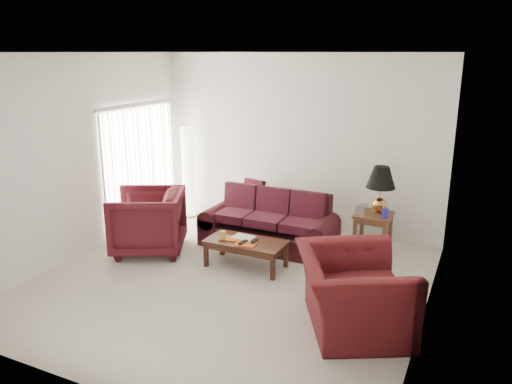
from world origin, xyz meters
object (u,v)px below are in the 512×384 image
armchair_right (352,292)px  sofa (268,221)px  coffee_table (246,254)px  floor_lamp (188,172)px  armchair_left (148,222)px  end_table (373,232)px

armchair_right → sofa: bearing=17.3°
armchair_right → coffee_table: size_ratio=1.16×
floor_lamp → armchair_left: size_ratio=1.59×
sofa → floor_lamp: size_ratio=1.24×
sofa → armchair_left: (-1.60, -0.97, 0.05)m
end_table → coffee_table: end_table is taller
end_table → armchair_left: size_ratio=0.56×
end_table → armchair_left: 3.49m
floor_lamp → armchair_left: floor_lamp is taller
sofa → floor_lamp: floor_lamp is taller
end_table → floor_lamp: size_ratio=0.35×
armchair_left → coffee_table: armchair_left is taller
end_table → coffee_table: 2.07m
armchair_left → end_table: bearing=89.7°
armchair_left → sofa: bearing=94.6°
armchair_left → armchair_right: armchair_left is taller
floor_lamp → armchair_left: 1.82m
sofa → armchair_right: sofa is taller
armchair_right → coffee_table: 2.06m
sofa → armchair_left: bearing=-149.0°
sofa → coffee_table: 0.88m
end_table → armchair_left: (-3.13, -1.54, 0.19)m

